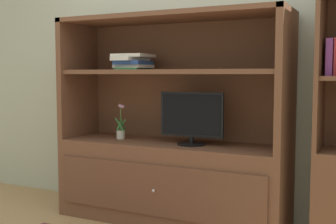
{
  "coord_description": "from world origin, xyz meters",
  "views": [
    {
      "loc": [
        1.52,
        -2.72,
        1.2
      ],
      "look_at": [
        0.0,
        0.35,
        0.9
      ],
      "focal_mm": 46.68,
      "sensor_mm": 36.0,
      "label": 1
    }
  ],
  "objects_px": {
    "media_console": "(171,159)",
    "upright_book_row": "(335,58)",
    "potted_plant": "(121,130)",
    "magazine_stack": "(133,62)",
    "tv_monitor": "(191,118)"
  },
  "relations": [
    {
      "from": "potted_plant",
      "to": "upright_book_row",
      "type": "height_order",
      "value": "upright_book_row"
    },
    {
      "from": "media_console",
      "to": "magazine_stack",
      "type": "distance_m",
      "value": 0.87
    },
    {
      "from": "upright_book_row",
      "to": "tv_monitor",
      "type": "bearing_deg",
      "value": -178.16
    },
    {
      "from": "magazine_stack",
      "to": "upright_book_row",
      "type": "relative_size",
      "value": 1.31
    },
    {
      "from": "media_console",
      "to": "potted_plant",
      "type": "xyz_separation_m",
      "value": [
        -0.47,
        -0.02,
        0.22
      ]
    },
    {
      "from": "media_console",
      "to": "upright_book_row",
      "type": "distance_m",
      "value": 1.46
    },
    {
      "from": "media_console",
      "to": "upright_book_row",
      "type": "relative_size",
      "value": 7.4
    },
    {
      "from": "upright_book_row",
      "to": "magazine_stack",
      "type": "bearing_deg",
      "value": 179.99
    },
    {
      "from": "media_console",
      "to": "upright_book_row",
      "type": "height_order",
      "value": "media_console"
    },
    {
      "from": "tv_monitor",
      "to": "magazine_stack",
      "type": "relative_size",
      "value": 1.58
    },
    {
      "from": "magazine_stack",
      "to": "media_console",
      "type": "bearing_deg",
      "value": 1.14
    },
    {
      "from": "media_console",
      "to": "potted_plant",
      "type": "relative_size",
      "value": 6.2
    },
    {
      "from": "upright_book_row",
      "to": "media_console",
      "type": "bearing_deg",
      "value": 179.65
    },
    {
      "from": "media_console",
      "to": "potted_plant",
      "type": "height_order",
      "value": "media_console"
    },
    {
      "from": "media_console",
      "to": "potted_plant",
      "type": "bearing_deg",
      "value": -177.95
    }
  ]
}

